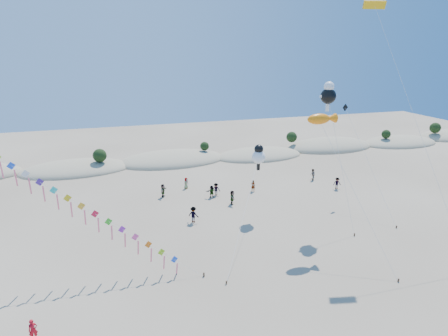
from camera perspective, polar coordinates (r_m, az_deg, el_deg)
The scene contains 9 objects.
dune_ridge at distance 67.01m, azimuth -7.01°, elevation 1.20°, with size 145.30×11.49×5.57m.
kite_train at distance 34.81m, azimuth -27.82°, elevation -1.04°, with size 25.78×9.55×17.69m.
fish_kite at distance 38.24m, azimuth 14.71°, elevation 7.22°, with size 4.07×10.71×12.96m.
cartoon_kite_low at distance 43.40m, azimuth 5.29°, elevation 1.92°, with size 8.65×13.62×8.52m.
cartoon_kite_high at distance 42.76m, azimuth 15.63°, elevation 10.75°, with size 2.00×6.70×15.65m.
parafoil_kite at distance 41.05m, azimuth 22.24°, elevation 21.27°, with size 5.47×12.11×23.35m.
dark_kite at distance 49.45m, azimuth 19.77°, elevation 4.35°, with size 0.97×11.67×12.25m.
flyer_foreground at distance 30.49m, azimuth -27.09°, elevation -21.12°, with size 0.58×0.38×1.58m, color red.
beachgoers at distance 49.84m, azimuth 1.04°, elevation -3.60°, with size 25.23×12.11×1.88m.
Camera 1 is at (-9.41, -18.31, 18.94)m, focal length 30.00 mm.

